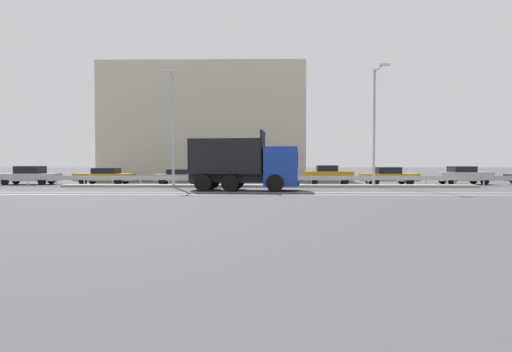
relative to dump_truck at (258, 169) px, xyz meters
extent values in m
plane|color=#424244|center=(0.69, 1.12, -1.37)|extent=(320.00, 320.00, 0.00)
cube|color=silver|center=(-0.92, -1.71, -1.37)|extent=(53.53, 0.16, 0.01)
cube|color=silver|center=(-0.92, -3.49, -1.37)|extent=(53.53, 0.16, 0.01)
cube|color=gray|center=(0.69, 3.60, -1.28)|extent=(29.44, 1.10, 0.18)
cube|color=#9EA0A5|center=(0.69, 4.76, -0.75)|extent=(53.53, 0.04, 0.32)
cylinder|color=#ADADB2|center=(-19.42, 4.76, -1.06)|extent=(0.09, 0.09, 0.62)
cylinder|color=#ADADB2|center=(-17.30, 4.76, -1.06)|extent=(0.09, 0.09, 0.62)
cylinder|color=#ADADB2|center=(-15.19, 4.76, -1.06)|extent=(0.09, 0.09, 0.62)
cylinder|color=#ADADB2|center=(-13.07, 4.76, -1.06)|extent=(0.09, 0.09, 0.62)
cylinder|color=#ADADB2|center=(-10.95, 4.76, -1.06)|extent=(0.09, 0.09, 0.62)
cylinder|color=#ADADB2|center=(-8.84, 4.76, -1.06)|extent=(0.09, 0.09, 0.62)
cylinder|color=#ADADB2|center=(-6.72, 4.76, -1.06)|extent=(0.09, 0.09, 0.62)
cylinder|color=#ADADB2|center=(-4.60, 4.76, -1.06)|extent=(0.09, 0.09, 0.62)
cylinder|color=#ADADB2|center=(-2.49, 4.76, -1.06)|extent=(0.09, 0.09, 0.62)
cylinder|color=#ADADB2|center=(-0.37, 4.76, -1.06)|extent=(0.09, 0.09, 0.62)
cylinder|color=#ADADB2|center=(1.75, 4.76, -1.06)|extent=(0.09, 0.09, 0.62)
cylinder|color=#ADADB2|center=(3.87, 4.76, -1.06)|extent=(0.09, 0.09, 0.62)
cylinder|color=#ADADB2|center=(5.98, 4.76, -1.06)|extent=(0.09, 0.09, 0.62)
cylinder|color=#ADADB2|center=(8.10, 4.76, -1.06)|extent=(0.09, 0.09, 0.62)
cylinder|color=#ADADB2|center=(10.22, 4.76, -1.06)|extent=(0.09, 0.09, 0.62)
cylinder|color=#ADADB2|center=(12.33, 4.76, -1.06)|extent=(0.09, 0.09, 0.62)
cylinder|color=#ADADB2|center=(14.45, 4.76, -1.06)|extent=(0.09, 0.09, 0.62)
cylinder|color=#ADADB2|center=(16.57, 4.76, -1.06)|extent=(0.09, 0.09, 0.62)
cube|color=#19389E|center=(1.42, -0.14, 0.13)|extent=(2.25, 2.57, 2.38)
cube|color=black|center=(2.44, -0.25, 0.56)|extent=(0.24, 2.04, 0.89)
cube|color=black|center=(2.48, -0.25, -0.90)|extent=(0.34, 2.33, 0.24)
cube|color=black|center=(-1.93, 0.20, -0.59)|extent=(4.82, 1.78, 0.53)
cube|color=black|center=(-1.93, 0.20, -0.26)|extent=(4.73, 2.73, 0.12)
cube|color=black|center=(-1.82, 1.28, 0.82)|extent=(4.51, 0.56, 2.03)
cube|color=black|center=(-2.04, -0.89, 0.82)|extent=(4.51, 0.56, 2.03)
cube|color=black|center=(0.27, -0.03, 1.07)|extent=(0.33, 2.28, 2.54)
cube|color=black|center=(-4.13, 0.42, 0.82)|extent=(0.33, 2.28, 2.03)
cylinder|color=black|center=(1.24, 1.04, -0.85)|extent=(1.07, 0.42, 1.04)
cylinder|color=black|center=(1.00, -1.27, -0.85)|extent=(1.07, 0.42, 1.04)
cylinder|color=black|center=(-1.46, 1.32, -0.85)|extent=(1.07, 0.42, 1.04)
cylinder|color=black|center=(-1.69, -1.00, -0.85)|extent=(1.07, 0.42, 1.04)
cylinder|color=black|center=(-3.10, 1.49, -0.85)|extent=(1.07, 0.42, 1.04)
cylinder|color=black|center=(-3.33, -0.83, -0.85)|extent=(1.07, 0.42, 1.04)
cylinder|color=white|center=(-3.24, 3.60, -1.22)|extent=(0.16, 0.16, 0.31)
cylinder|color=black|center=(-3.24, 3.60, -0.91)|extent=(0.16, 0.16, 0.31)
cylinder|color=white|center=(-3.24, 3.60, -0.61)|extent=(0.16, 0.16, 0.31)
cylinder|color=black|center=(-3.24, 3.60, -0.30)|extent=(0.16, 0.16, 0.31)
cylinder|color=white|center=(-3.24, 3.60, 0.00)|extent=(0.16, 0.16, 0.31)
cylinder|color=#1E4CB2|center=(-3.24, 3.60, 0.46)|extent=(0.61, 0.03, 0.61)
cylinder|color=white|center=(-3.24, 3.60, 0.46)|extent=(0.66, 0.02, 0.66)
cylinder|color=#ADADB2|center=(-6.10, 3.52, 2.68)|extent=(0.18, 0.18, 8.11)
cylinder|color=#ADADB2|center=(-6.07, 2.68, 6.59)|extent=(0.16, 1.68, 0.10)
cube|color=silver|center=(-6.04, 1.84, 6.51)|extent=(0.71, 0.23, 0.12)
cylinder|color=#ADADB2|center=(8.17, 3.62, 2.80)|extent=(0.18, 0.18, 8.34)
cylinder|color=#ADADB2|center=(8.18, 2.52, 6.82)|extent=(0.12, 2.22, 0.10)
cube|color=silver|center=(8.19, 1.41, 6.74)|extent=(0.70, 0.21, 0.12)
cube|color=#A3A3A8|center=(-18.60, 7.01, -0.77)|extent=(4.70, 2.05, 0.59)
cube|color=black|center=(-18.46, 7.02, -0.18)|extent=(2.03, 1.66, 0.59)
cylinder|color=black|center=(-19.96, 6.09, -1.07)|extent=(0.61, 0.24, 0.60)
cylinder|color=black|center=(-20.08, 7.73, -1.07)|extent=(0.61, 0.24, 0.60)
cylinder|color=black|center=(-17.12, 6.29, -1.07)|extent=(0.61, 0.24, 0.60)
cylinder|color=black|center=(-17.24, 7.93, -1.07)|extent=(0.61, 0.24, 0.60)
cube|color=#B27A14|center=(-12.49, 7.17, -0.78)|extent=(4.48, 2.00, 0.59)
cube|color=black|center=(-12.35, 7.17, -0.26)|extent=(1.90, 1.72, 0.44)
cylinder|color=black|center=(-13.85, 6.24, -1.07)|extent=(0.60, 0.21, 0.60)
cylinder|color=black|center=(-13.88, 8.05, -1.07)|extent=(0.60, 0.21, 0.60)
cylinder|color=black|center=(-11.09, 6.29, -1.07)|extent=(0.60, 0.21, 0.60)
cylinder|color=black|center=(-11.13, 8.11, -1.07)|extent=(0.60, 0.21, 0.60)
cube|color=gray|center=(-6.43, 7.27, -0.81)|extent=(4.08, 2.03, 0.53)
cube|color=black|center=(-6.55, 7.26, -0.34)|extent=(1.77, 1.66, 0.39)
cylinder|color=black|center=(-5.27, 8.19, -1.07)|extent=(0.61, 0.24, 0.60)
cylinder|color=black|center=(-5.15, 6.52, -1.07)|extent=(0.61, 0.24, 0.60)
cylinder|color=black|center=(-7.72, 8.02, -1.07)|extent=(0.61, 0.24, 0.60)
cylinder|color=black|center=(-7.60, 6.35, -1.07)|extent=(0.61, 0.24, 0.60)
cube|color=navy|center=(-0.39, 7.04, -0.72)|extent=(4.83, 1.98, 0.70)
cube|color=black|center=(-0.53, 7.04, -0.18)|extent=(2.07, 1.62, 0.38)
cylinder|color=black|center=(1.12, 7.76, -1.07)|extent=(0.61, 0.23, 0.60)
cylinder|color=black|center=(1.03, 6.14, -1.07)|extent=(0.61, 0.23, 0.60)
cylinder|color=black|center=(-1.81, 7.93, -1.07)|extent=(0.61, 0.23, 0.60)
cylinder|color=black|center=(-1.91, 6.31, -1.07)|extent=(0.61, 0.23, 0.60)
cube|color=#B27A14|center=(5.58, 7.42, -0.69)|extent=(3.98, 2.10, 0.77)
cube|color=black|center=(5.46, 7.43, -0.06)|extent=(1.73, 1.73, 0.48)
cylinder|color=black|center=(6.83, 8.21, -1.07)|extent=(0.61, 0.24, 0.60)
cylinder|color=black|center=(6.71, 6.46, -1.07)|extent=(0.61, 0.24, 0.60)
cylinder|color=black|center=(4.44, 8.37, -1.07)|extent=(0.61, 0.24, 0.60)
cylinder|color=black|center=(4.32, 6.62, -1.07)|extent=(0.61, 0.24, 0.60)
cube|color=#B27A14|center=(10.31, 6.98, -0.77)|extent=(4.32, 1.89, 0.59)
cube|color=black|center=(10.18, 6.98, -0.22)|extent=(1.82, 1.64, 0.51)
cylinder|color=black|center=(11.63, 7.87, -1.07)|extent=(0.60, 0.21, 0.60)
cylinder|color=black|center=(11.65, 6.12, -1.07)|extent=(0.60, 0.21, 0.60)
cylinder|color=black|center=(8.97, 7.84, -1.07)|extent=(0.60, 0.21, 0.60)
cylinder|color=black|center=(8.99, 6.09, -1.07)|extent=(0.60, 0.21, 0.60)
cube|color=#A3A3A8|center=(16.55, 7.75, -0.72)|extent=(4.12, 1.84, 0.71)
cube|color=black|center=(16.43, 7.76, -0.13)|extent=(1.74, 1.60, 0.46)
cylinder|color=black|center=(17.83, 8.60, -1.07)|extent=(0.60, 0.21, 0.60)
cylinder|color=black|center=(17.82, 6.89, -1.07)|extent=(0.60, 0.21, 0.60)
cylinder|color=black|center=(15.29, 8.62, -1.07)|extent=(0.60, 0.21, 0.60)
cylinder|color=black|center=(15.27, 6.91, -1.07)|extent=(0.60, 0.21, 0.60)
cube|color=beige|center=(-6.52, 22.72, 5.13)|extent=(23.05, 8.23, 13.00)
camera|label=1|loc=(0.24, -24.82, 0.29)|focal=28.00mm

